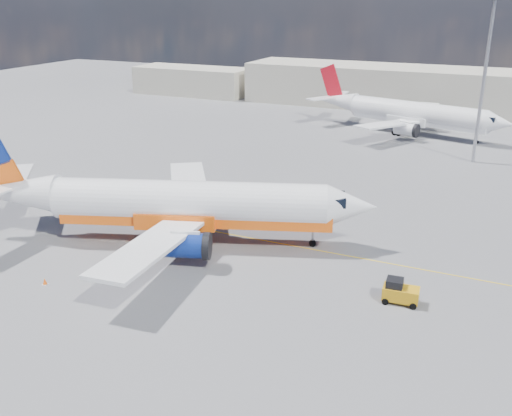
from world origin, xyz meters
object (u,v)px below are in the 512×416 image
at_px(second_jet, 410,113).
at_px(gse_tug, 400,292).
at_px(main_jet, 177,204).
at_px(traffic_cone, 45,281).

xyz_separation_m(second_jet, gse_tug, (9.49, -55.60, -2.51)).
distance_m(second_jet, gse_tug, 56.46).
height_order(main_jet, gse_tug, main_jet).
bearing_deg(gse_tug, traffic_cone, -165.75).
bearing_deg(main_jet, traffic_cone, -134.04).
bearing_deg(second_jet, traffic_cone, -90.52).
xyz_separation_m(main_jet, second_jet, (11.25, 52.86, -0.36)).
bearing_deg(traffic_cone, second_jet, 75.61).
xyz_separation_m(second_jet, traffic_cone, (-16.52, -64.37, -3.12)).
height_order(main_jet, second_jet, main_jet).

